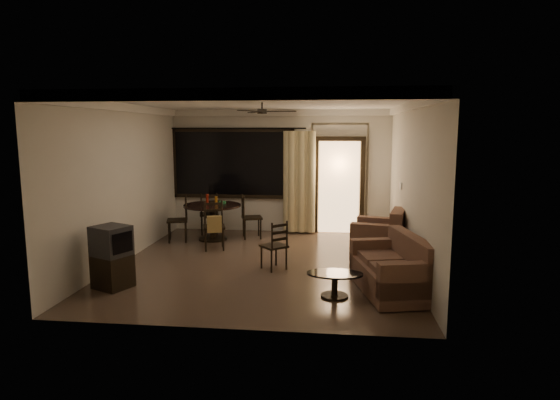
# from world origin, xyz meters

# --- Properties ---
(ground) EXTENTS (5.50, 5.50, 0.00)m
(ground) POSITION_xyz_m (0.00, 0.00, 0.00)
(ground) COLOR #7F6651
(ground) RESTS_ON ground
(room_shell) EXTENTS (5.50, 6.70, 5.50)m
(room_shell) POSITION_xyz_m (0.59, 1.77, 1.83)
(room_shell) COLOR beige
(room_shell) RESTS_ON ground
(dining_table) EXTENTS (1.22, 1.22, 0.98)m
(dining_table) POSITION_xyz_m (-1.35, 1.74, 0.60)
(dining_table) COLOR black
(dining_table) RESTS_ON ground
(dining_chair_west) EXTENTS (0.52, 0.52, 0.95)m
(dining_chair_west) POSITION_xyz_m (-2.04, 1.50, 0.28)
(dining_chair_west) COLOR black
(dining_chair_west) RESTS_ON ground
(dining_chair_east) EXTENTS (0.52, 0.52, 0.95)m
(dining_chair_east) POSITION_xyz_m (-0.55, 1.97, 0.28)
(dining_chair_east) COLOR black
(dining_chair_east) RESTS_ON ground
(dining_chair_south) EXTENTS (0.52, 0.56, 0.95)m
(dining_chair_south) POSITION_xyz_m (-1.11, 0.91, 0.31)
(dining_chair_south) COLOR black
(dining_chair_south) RESTS_ON ground
(dining_chair_north) EXTENTS (0.52, 0.52, 0.95)m
(dining_chair_north) POSITION_xyz_m (-1.57, 2.29, 0.28)
(dining_chair_north) COLOR black
(dining_chair_north) RESTS_ON ground
(tv_cabinet) EXTENTS (0.63, 0.61, 0.94)m
(tv_cabinet) POSITION_xyz_m (-2.05, -1.48, 0.47)
(tv_cabinet) COLOR black
(tv_cabinet) RESTS_ON ground
(sofa) EXTENTS (1.12, 1.67, 0.82)m
(sofa) POSITION_xyz_m (2.11, -1.23, 0.33)
(sofa) COLOR #3F271D
(sofa) RESTS_ON ground
(armchair) EXTENTS (1.07, 1.07, 0.90)m
(armchair) POSITION_xyz_m (2.11, 0.60, 0.37)
(armchair) COLOR #3F271D
(armchair) RESTS_ON ground
(coffee_table) EXTENTS (0.80, 0.48, 0.35)m
(coffee_table) POSITION_xyz_m (1.25, -1.51, 0.23)
(coffee_table) COLOR black
(coffee_table) RESTS_ON ground
(side_chair) EXTENTS (0.53, 0.53, 0.84)m
(side_chair) POSITION_xyz_m (0.24, -0.29, 0.25)
(side_chair) COLOR black
(side_chair) RESTS_ON ground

